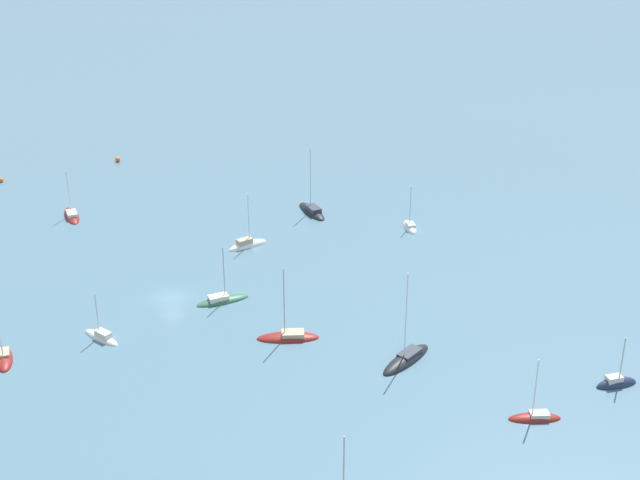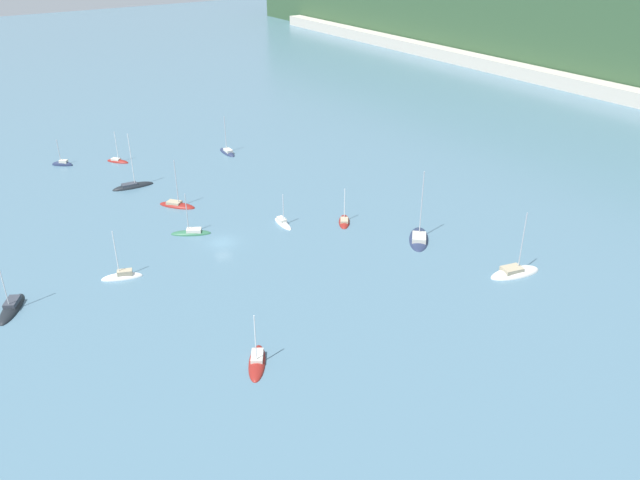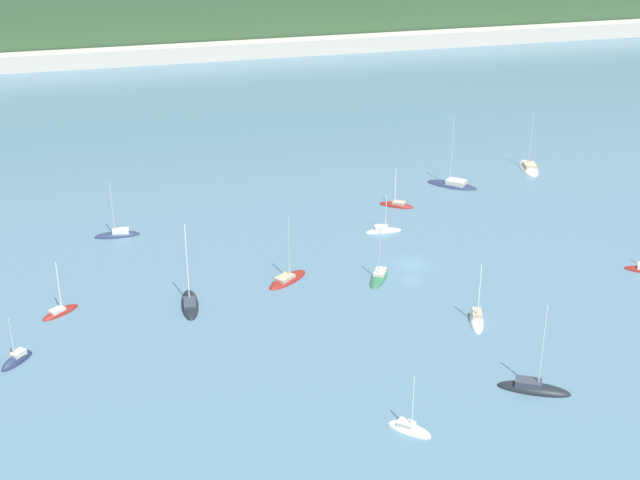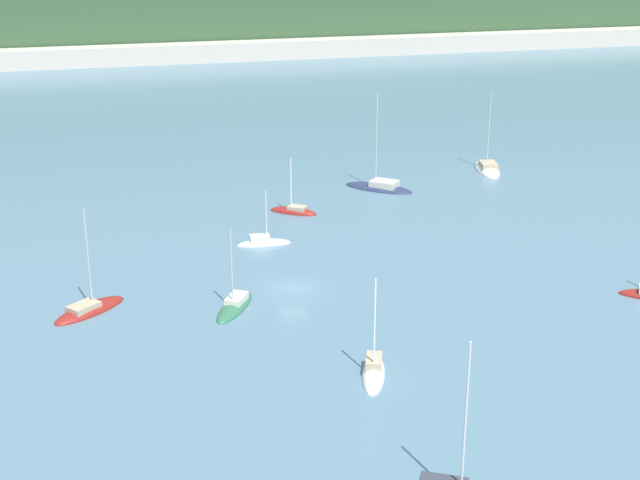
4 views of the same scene
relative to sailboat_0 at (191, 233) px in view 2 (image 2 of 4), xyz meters
The scene contains 14 objects.
ground_plane 6.44m from the sailboat_0, 26.33° to the left, with size 600.00×600.00×0.00m, color slate.
sailboat_0 is the anchor object (origin of this frame).
sailboat_1 30.37m from the sailboat_0, 76.08° to the right, with size 7.79×5.74×10.86m.
sailboat_2 15.61m from the sailboat_0, 69.19° to the left, with size 5.57×1.84×6.28m.
sailboat_3 41.06m from the sailboat_0, behind, with size 5.15×4.46×7.39m.
sailboat_5 25.36m from the sailboat_0, behind, with size 2.84×8.22×11.60m.
sailboat_6 46.67m from the sailboat_0, 168.42° to the right, with size 4.08×4.43×6.59m.
sailboat_7 40.25m from the sailboat_0, 144.58° to the left, with size 6.70×2.26×9.01m.
sailboat_8 16.24m from the sailboat_0, 61.96° to the right, with size 3.63×6.13×8.53m.
sailboat_9 52.34m from the sailboat_0, 40.96° to the left, with size 4.73×8.70×10.97m.
sailboat_10 37.98m from the sailboat_0, 52.32° to the left, with size 8.61×8.32×12.37m.
sailboat_11 36.94m from the sailboat_0, 11.93° to the right, with size 6.98×5.48×7.71m.
sailboat_12 26.22m from the sailboat_0, 65.32° to the left, with size 5.61×4.82×6.80m.
sailboat_13 12.21m from the sailboat_0, 168.30° to the left, with size 7.06×6.22×9.54m.
Camera 2 is at (83.42, -37.68, 47.37)m, focal length 35.00 mm.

